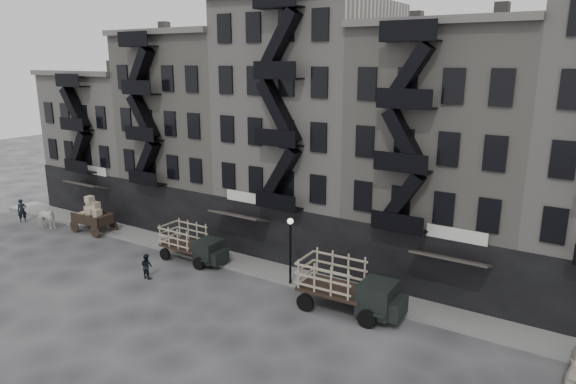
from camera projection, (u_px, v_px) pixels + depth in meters
The scene contains 13 objects.
ground at pixel (224, 290), 30.56m from camera, with size 140.00×140.00×0.00m, color #38383A.
sidewalk at pixel (261, 268), 33.59m from camera, with size 55.00×2.50×0.15m, color slate.
building_west at pixel (123, 140), 47.53m from camera, with size 10.00×11.35×13.20m.
building_midwest at pixel (204, 132), 41.91m from camera, with size 10.00×11.35×16.20m.
building_center at pixel (309, 129), 36.42m from camera, with size 10.00×11.35×18.20m.
building_mideast at pixel (450, 157), 31.43m from camera, with size 10.00×11.35×16.20m.
lamp_post at pixel (290, 242), 30.40m from camera, with size 0.36×0.36×4.28m.
horse at pixel (45, 218), 41.40m from camera, with size 0.98×2.16×1.82m, color silver.
wagon at pixel (92, 212), 40.43m from camera, with size 3.46×1.89×2.91m.
stake_truck_west at pixel (192, 241), 34.59m from camera, with size 4.90×2.07×2.45m.
stake_truck_east at pixel (348, 284), 27.50m from camera, with size 5.83×2.57×2.88m.
pedestrian_west at pixel (22, 211), 43.05m from camera, with size 0.72×0.47×1.96m, color black.
pedestrian_mid at pixel (147, 266), 32.00m from camera, with size 0.77×0.60×1.59m, color black.
Camera 1 is at (18.41, -21.58, 13.32)m, focal length 32.00 mm.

